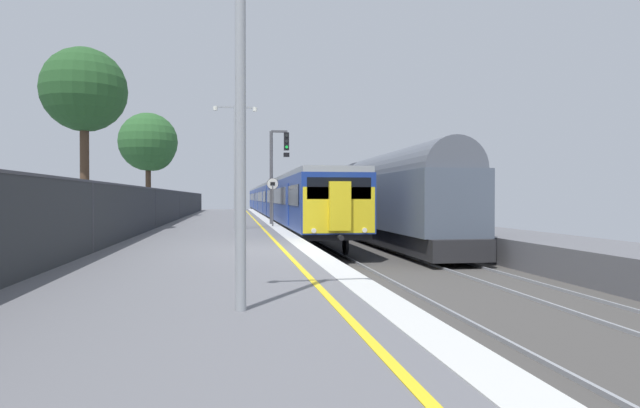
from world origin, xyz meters
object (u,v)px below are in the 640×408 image
(signal_gantry, at_px, (276,166))
(platform_lamp_mid, at_px, (235,156))
(commuter_train_at_platform, at_px, (275,200))
(platform_lamp_near, at_px, (240,54))
(background_tree_left, at_px, (82,93))
(background_tree_centre, at_px, (149,144))
(freight_train_adjacent_track, at_px, (362,197))
(speed_limit_sign, at_px, (273,195))

(signal_gantry, bearing_deg, platform_lamp_mid, -114.14)
(commuter_train_at_platform, height_order, platform_lamp_mid, platform_lamp_mid)
(platform_lamp_near, bearing_deg, signal_gantry, 84.40)
(commuter_train_at_platform, distance_m, signal_gantry, 20.92)
(commuter_train_at_platform, height_order, background_tree_left, background_tree_left)
(commuter_train_at_platform, bearing_deg, background_tree_centre, -144.56)
(background_tree_left, height_order, background_tree_centre, background_tree_centre)
(platform_lamp_near, height_order, platform_lamp_mid, platform_lamp_mid)
(freight_train_adjacent_track, height_order, background_tree_centre, background_tree_centre)
(signal_gantry, height_order, platform_lamp_mid, platform_lamp_mid)
(background_tree_centre, bearing_deg, freight_train_adjacent_track, -38.21)
(signal_gantry, height_order, background_tree_centre, background_tree_centre)
(background_tree_left, bearing_deg, platform_lamp_mid, 2.64)
(platform_lamp_near, distance_m, platform_lamp_mid, 18.00)
(signal_gantry, bearing_deg, background_tree_left, -148.82)
(signal_gantry, xyz_separation_m, background_tree_centre, (-8.80, 13.45, 2.37))
(freight_train_adjacent_track, bearing_deg, speed_limit_sign, -141.53)
(commuter_train_at_platform, relative_size, background_tree_left, 7.98)
(commuter_train_at_platform, bearing_deg, freight_train_adjacent_track, -77.83)
(freight_train_adjacent_track, xyz_separation_m, signal_gantry, (-5.49, -2.20, 1.72))
(signal_gantry, bearing_deg, speed_limit_sign, -98.47)
(commuter_train_at_platform, distance_m, background_tree_centre, 13.36)
(platform_lamp_mid, height_order, background_tree_left, background_tree_left)
(signal_gantry, relative_size, platform_lamp_mid, 0.91)
(background_tree_left, bearing_deg, commuter_train_at_platform, 68.45)
(signal_gantry, distance_m, background_tree_left, 10.68)
(background_tree_centre, bearing_deg, commuter_train_at_platform, 35.44)
(platform_lamp_mid, bearing_deg, freight_train_adjacent_track, 43.09)
(speed_limit_sign, bearing_deg, background_tree_left, -161.09)
(freight_train_adjacent_track, bearing_deg, commuter_train_at_platform, 102.17)
(freight_train_adjacent_track, distance_m, background_tree_left, 16.79)
(speed_limit_sign, distance_m, platform_lamp_near, 20.76)
(speed_limit_sign, bearing_deg, background_tree_centre, 117.97)
(commuter_train_at_platform, height_order, signal_gantry, signal_gantry)
(platform_lamp_mid, xyz_separation_m, background_tree_centre, (-6.54, 18.49, 2.25))
(commuter_train_at_platform, relative_size, platform_lamp_mid, 11.09)
(freight_train_adjacent_track, xyz_separation_m, background_tree_left, (-14.32, -7.55, 4.47))
(commuter_train_at_platform, xyz_separation_m, signal_gantry, (-1.48, -20.77, 1.99))
(commuter_train_at_platform, distance_m, platform_lamp_near, 44.02)
(freight_train_adjacent_track, height_order, signal_gantry, signal_gantry)
(signal_gantry, relative_size, speed_limit_sign, 2.11)
(platform_lamp_near, distance_m, background_tree_left, 19.07)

